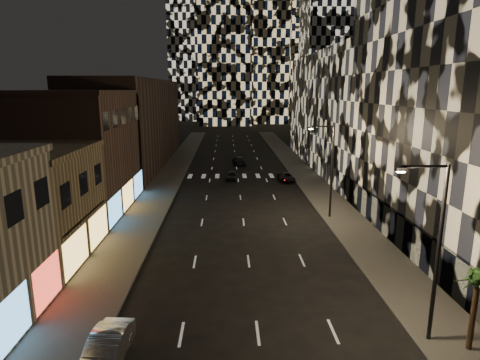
{
  "coord_description": "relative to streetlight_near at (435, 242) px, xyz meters",
  "views": [
    {
      "loc": [
        -1.55,
        -7.7,
        12.5
      ],
      "look_at": [
        -0.61,
        20.88,
        6.0
      ],
      "focal_mm": 30.0,
      "sensor_mm": 36.0,
      "label": 1
    }
  ],
  "objects": [
    {
      "name": "car_dark_rightlane",
      "position": [
        -1.71,
        36.29,
        -4.78
      ],
      "size": [
        2.26,
        4.29,
        1.15
      ],
      "primitive_type": "imported",
      "rotation": [
        0.0,
        0.0,
        0.09
      ],
      "color": "black",
      "rests_on": "ground"
    },
    {
      "name": "streetlight_far",
      "position": [
        0.0,
        20.0,
        0.0
      ],
      "size": [
        2.55,
        0.25,
        9.0
      ],
      "color": "black",
      "rests_on": "sidewalk_right"
    },
    {
      "name": "car_dark_midlane",
      "position": [
        -9.23,
        37.39,
        -4.74
      ],
      "size": [
        1.79,
        3.74,
        1.23
      ],
      "primitive_type": "imported",
      "rotation": [
        0.0,
        0.0,
        -0.09
      ],
      "color": "black",
      "rests_on": "ground"
    },
    {
      "name": "palm_tree",
      "position": [
        1.81,
        -0.85,
        -1.82
      ],
      "size": [
        2.08,
        2.08,
        4.1
      ],
      "color": "#47331E",
      "rests_on": "sidewalk_right"
    },
    {
      "name": "sidewalk_left",
      "position": [
        -18.35,
        40.0,
        -5.28
      ],
      "size": [
        4.0,
        120.0,
        0.15
      ],
      "primitive_type": "cube",
      "color": "#47443F",
      "rests_on": "ground"
    },
    {
      "name": "retail_filler_left",
      "position": [
        -25.35,
        50.0,
        1.65
      ],
      "size": [
        10.0,
        40.0,
        14.0
      ],
      "primitive_type": "cube",
      "color": "#4E352C",
      "rests_on": "ground"
    },
    {
      "name": "retail_brown",
      "position": [
        -25.35,
        23.5,
        0.65
      ],
      "size": [
        10.0,
        15.0,
        12.0
      ],
      "primitive_type": "cube",
      "color": "#4E352C",
      "rests_on": "ground"
    },
    {
      "name": "curb_left",
      "position": [
        -16.25,
        40.0,
        -5.28
      ],
      "size": [
        0.2,
        120.0,
        0.15
      ],
      "primitive_type": "cube",
      "color": "#4C4C47",
      "rests_on": "ground"
    },
    {
      "name": "curb_right",
      "position": [
        -0.45,
        40.0,
        -5.28
      ],
      "size": [
        0.2,
        120.0,
        0.15
      ],
      "primitive_type": "cube",
      "color": "#4C4C47",
      "rests_on": "ground"
    },
    {
      "name": "streetlight_near",
      "position": [
        0.0,
        0.0,
        0.0
      ],
      "size": [
        2.55,
        0.25,
        9.0
      ],
      "color": "black",
      "rests_on": "sidewalk_right"
    },
    {
      "name": "midrise_filler_right",
      "position": [
        11.65,
        47.0,
        3.65
      ],
      "size": [
        16.0,
        40.0,
        18.0
      ],
      "primitive_type": "cube",
      "color": "#232326",
      "rests_on": "ground"
    },
    {
      "name": "retail_tan",
      "position": [
        -25.35,
        11.0,
        -1.35
      ],
      "size": [
        10.0,
        10.0,
        8.0
      ],
      "primitive_type": "cube",
      "color": "#83704E",
      "rests_on": "ground"
    },
    {
      "name": "midrise_base",
      "position": [
        3.95,
        14.5,
        -3.85
      ],
      "size": [
        0.6,
        25.0,
        3.0
      ],
      "primitive_type": "cube",
      "color": "#383838",
      "rests_on": "ground"
    },
    {
      "name": "car_silver_parked",
      "position": [
        -15.55,
        -1.17,
        -4.62
      ],
      "size": [
        1.78,
        4.51,
        1.46
      ],
      "primitive_type": "imported",
      "rotation": [
        0.0,
        0.0,
        -0.05
      ],
      "color": "#98989D",
      "rests_on": "ground"
    },
    {
      "name": "sidewalk_right",
      "position": [
        1.65,
        40.0,
        -5.28
      ],
      "size": [
        4.0,
        120.0,
        0.15
      ],
      "primitive_type": "cube",
      "color": "#47443F",
      "rests_on": "ground"
    },
    {
      "name": "car_dark_oncoming",
      "position": [
        -7.85,
        49.29,
        -4.67
      ],
      "size": [
        2.48,
        4.91,
        1.37
      ],
      "primitive_type": "imported",
      "rotation": [
        0.0,
        0.0,
        3.26
      ],
      "color": "black",
      "rests_on": "ground"
    }
  ]
}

